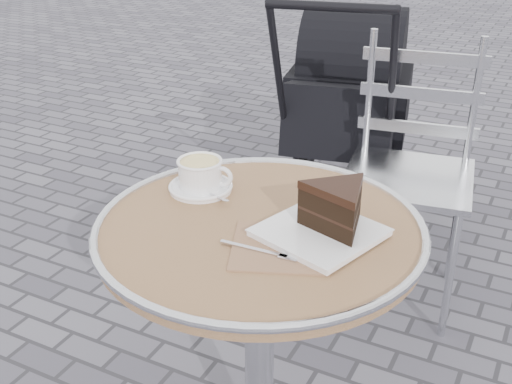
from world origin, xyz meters
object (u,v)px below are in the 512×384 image
at_px(cake_plate_set, 332,213).
at_px(bistro_chair, 414,141).
at_px(cappuccino_set, 201,177).
at_px(cafe_table, 260,288).
at_px(baby_stroller, 347,114).

relative_size(cake_plate_set, bistro_chair, 0.37).
bearing_deg(cappuccino_set, cake_plate_set, -20.33).
distance_m(cafe_table, baby_stroller, 1.51).
xyz_separation_m(cake_plate_set, bistro_chair, (-0.06, 0.99, -0.20)).
xyz_separation_m(cappuccino_set, baby_stroller, (-0.11, 1.39, -0.29)).
bearing_deg(bistro_chair, baby_stroller, 122.38).
distance_m(cake_plate_set, baby_stroller, 1.56).
relative_size(bistro_chair, baby_stroller, 0.87).
relative_size(cafe_table, cake_plate_set, 2.16).
height_order(cafe_table, cake_plate_set, cake_plate_set).
bearing_deg(bistro_chair, cake_plate_set, -95.11).
bearing_deg(baby_stroller, cafe_table, -89.82).
height_order(cappuccino_set, bistro_chair, bistro_chair).
height_order(cafe_table, cappuccino_set, cappuccino_set).
height_order(bistro_chair, baby_stroller, baby_stroller).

